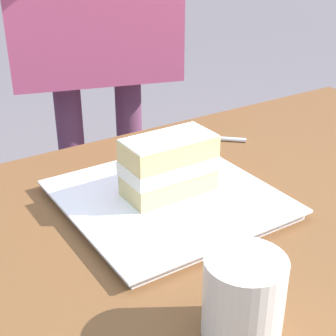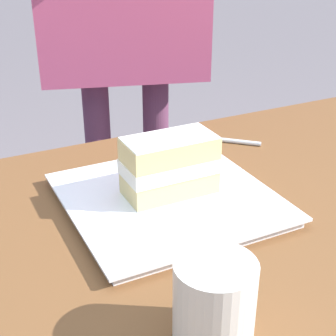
# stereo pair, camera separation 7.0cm
# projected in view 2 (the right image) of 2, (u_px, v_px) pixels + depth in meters

# --- Properties ---
(dessert_plate) EXTENTS (0.29, 0.29, 0.02)m
(dessert_plate) POSITION_uv_depth(u_px,v_px,m) (168.00, 200.00, 0.73)
(dessert_plate) COLOR white
(dessert_plate) RESTS_ON patio_table
(cake_slice) EXTENTS (0.13, 0.07, 0.09)m
(cake_slice) POSITION_uv_depth(u_px,v_px,m) (170.00, 165.00, 0.71)
(cake_slice) COLOR #E0C17A
(cake_slice) RESTS_ON dessert_plate
(dessert_fork) EXTENTS (0.14, 0.13, 0.01)m
(dessert_fork) POSITION_uv_depth(u_px,v_px,m) (208.00, 138.00, 0.94)
(dessert_fork) COLOR silver
(dessert_fork) RESTS_ON patio_table
(coffee_cup) EXTENTS (0.08, 0.08, 0.09)m
(coffee_cup) POSITION_uv_depth(u_px,v_px,m) (213.00, 299.00, 0.48)
(coffee_cup) COLOR silver
(coffee_cup) RESTS_ON patio_table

